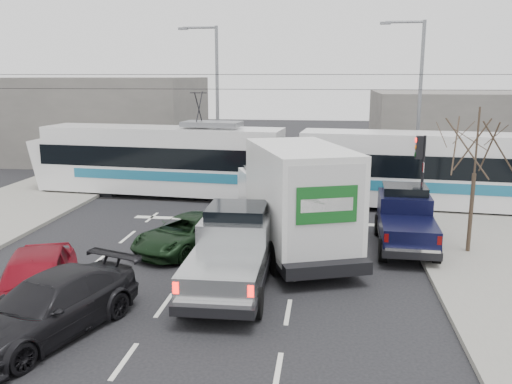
# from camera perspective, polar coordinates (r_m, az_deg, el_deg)

# --- Properties ---
(ground) EXTENTS (120.00, 120.00, 0.00)m
(ground) POSITION_cam_1_polar(r_m,az_deg,el_deg) (17.71, -1.44, -8.19)
(ground) COLOR black
(ground) RESTS_ON ground
(rails) EXTENTS (60.00, 1.60, 0.03)m
(rails) POSITION_cam_1_polar(r_m,az_deg,el_deg) (27.23, 1.81, -0.87)
(rails) COLOR #33302D
(rails) RESTS_ON ground
(building_left) EXTENTS (14.00, 10.00, 6.00)m
(building_left) POSITION_cam_1_polar(r_m,az_deg,el_deg) (41.95, -15.99, 7.41)
(building_left) COLOR slate
(building_left) RESTS_ON ground
(building_right) EXTENTS (12.00, 10.00, 5.00)m
(building_right) POSITION_cam_1_polar(r_m,az_deg,el_deg) (41.64, 20.62, 6.37)
(building_right) COLOR slate
(building_right) RESTS_ON ground
(bare_tree) EXTENTS (2.40, 2.40, 5.00)m
(bare_tree) POSITION_cam_1_polar(r_m,az_deg,el_deg) (19.70, 22.20, 4.37)
(bare_tree) COLOR #47382B
(bare_tree) RESTS_ON ground
(traffic_signal) EXTENTS (0.44, 0.44, 3.60)m
(traffic_signal) POSITION_cam_1_polar(r_m,az_deg,el_deg) (23.47, 16.92, 3.27)
(traffic_signal) COLOR black
(traffic_signal) RESTS_ON ground
(street_lamp_near) EXTENTS (2.38, 0.25, 9.00)m
(street_lamp_near) POSITION_cam_1_polar(r_m,az_deg,el_deg) (30.78, 16.53, 9.74)
(street_lamp_near) COLOR slate
(street_lamp_near) RESTS_ON ground
(street_lamp_far) EXTENTS (2.38, 0.25, 9.00)m
(street_lamp_far) POSITION_cam_1_polar(r_m,az_deg,el_deg) (33.12, -4.42, 10.34)
(street_lamp_far) COLOR slate
(street_lamp_far) RESTS_ON ground
(catenary) EXTENTS (60.00, 0.20, 7.00)m
(catenary) POSITION_cam_1_polar(r_m,az_deg,el_deg) (26.63, 1.86, 7.26)
(catenary) COLOR black
(catenary) RESTS_ON ground
(tram) EXTENTS (26.14, 5.07, 5.31)m
(tram) POSITION_cam_1_polar(r_m,az_deg,el_deg) (26.65, 3.67, 2.93)
(tram) COLOR white
(tram) RESTS_ON ground
(silver_pickup) EXTENTS (2.29, 6.16, 2.22)m
(silver_pickup) POSITION_cam_1_polar(r_m,az_deg,el_deg) (16.29, -2.38, -5.92)
(silver_pickup) COLOR black
(silver_pickup) RESTS_ON ground
(box_truck) EXTENTS (5.11, 8.17, 3.87)m
(box_truck) POSITION_cam_1_polar(r_m,az_deg,el_deg) (18.98, 4.07, -0.80)
(box_truck) COLOR black
(box_truck) RESTS_ON ground
(navy_pickup) EXTENTS (2.17, 5.16, 2.14)m
(navy_pickup) POSITION_cam_1_polar(r_m,az_deg,el_deg) (20.55, 15.41, -2.66)
(navy_pickup) COLOR black
(navy_pickup) RESTS_ON ground
(green_car) EXTENTS (3.74, 4.92, 1.24)m
(green_car) POSITION_cam_1_polar(r_m,az_deg,el_deg) (19.62, -7.29, -4.33)
(green_car) COLOR black
(green_car) RESTS_ON ground
(red_car) EXTENTS (3.45, 5.13, 1.62)m
(red_car) POSITION_cam_1_polar(r_m,az_deg,el_deg) (15.70, -22.20, -8.70)
(red_car) COLOR maroon
(red_car) RESTS_ON ground
(dark_car) EXTENTS (3.58, 5.36, 1.44)m
(dark_car) POSITION_cam_1_polar(r_m,az_deg,el_deg) (14.21, -20.93, -11.20)
(dark_car) COLOR black
(dark_car) RESTS_ON ground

